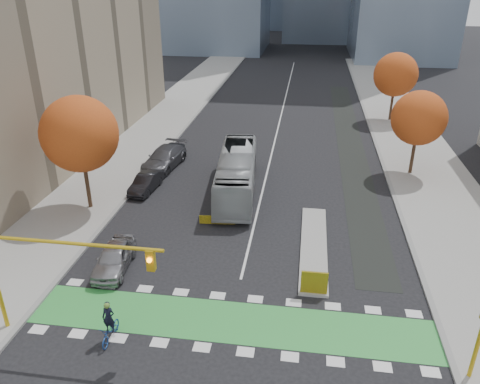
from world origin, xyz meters
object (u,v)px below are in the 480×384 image
(traffic_signal_west, at_px, (43,262))
(parked_car_b, at_px, (146,183))
(hazard_board, at_px, (314,283))
(bus, at_px, (237,173))
(tree_west, at_px, (80,134))
(tree_east_near, at_px, (419,118))
(parked_car_c, at_px, (164,158))
(tree_east_far, at_px, (396,75))
(cyclist, at_px, (110,327))
(parked_car_a, at_px, (114,258))

(traffic_signal_west, distance_m, parked_car_b, 16.40)
(hazard_board, distance_m, bus, 13.47)
(tree_west, relative_size, parked_car_b, 2.04)
(tree_west, xyz_separation_m, parked_car_b, (3.00, 3.51, -4.95))
(tree_east_near, relative_size, parked_car_b, 1.75)
(tree_east_near, height_order, parked_car_c, tree_east_near)
(bus, bearing_deg, hazard_board, -68.82)
(hazard_board, relative_size, parked_car_c, 0.24)
(tree_east_far, height_order, cyclist, tree_east_far)
(cyclist, height_order, parked_car_b, cyclist)
(parked_car_a, bearing_deg, tree_west, 118.89)
(tree_west, xyz_separation_m, bus, (10.04, 4.25, -4.03))
(tree_west, bearing_deg, parked_car_c, 70.58)
(parked_car_c, bearing_deg, tree_east_near, 11.63)
(tree_east_far, bearing_deg, hazard_board, -104.12)
(cyclist, xyz_separation_m, parked_car_a, (-2.04, 5.50, 0.04))
(bus, bearing_deg, parked_car_a, -120.57)
(bus, xyz_separation_m, parked_car_a, (-5.35, -11.25, -0.85))
(tree_east_far, relative_size, traffic_signal_west, 0.90)
(bus, height_order, parked_car_b, bus)
(cyclist, bearing_deg, parked_car_c, 100.70)
(hazard_board, relative_size, parked_car_b, 0.35)
(tree_west, bearing_deg, parked_car_b, 49.46)
(traffic_signal_west, bearing_deg, cyclist, 0.24)
(parked_car_c, bearing_deg, parked_car_b, -82.43)
(tree_east_near, distance_m, cyclist, 28.67)
(parked_car_a, relative_size, parked_car_c, 0.73)
(hazard_board, bearing_deg, tree_east_far, 75.88)
(tree_west, xyz_separation_m, tree_east_near, (24.00, 10.00, -0.75))
(cyclist, xyz_separation_m, bus, (3.31, 16.75, 0.89))
(traffic_signal_west, xyz_separation_m, parked_car_b, (-1.07, 16.02, -3.37))
(tree_west, distance_m, tree_east_far, 35.73)
(parked_car_b, bearing_deg, tree_east_far, 51.58)
(tree_west, distance_m, parked_car_c, 10.20)
(tree_east_near, xyz_separation_m, bus, (-13.96, -5.75, -3.28))
(traffic_signal_west, bearing_deg, tree_east_near, 48.48)
(tree_west, bearing_deg, bus, 22.97)
(tree_east_far, relative_size, bus, 0.67)
(bus, bearing_deg, parked_car_b, -179.10)
(traffic_signal_west, relative_size, bus, 0.75)
(tree_west, height_order, parked_car_c, tree_west)
(cyclist, bearing_deg, tree_east_far, 65.86)
(traffic_signal_west, height_order, parked_car_a, traffic_signal_west)
(tree_east_far, height_order, parked_car_b, tree_east_far)
(hazard_board, relative_size, traffic_signal_west, 0.16)
(cyclist, distance_m, bus, 17.10)
(hazard_board, relative_size, bus, 0.12)
(bus, xyz_separation_m, parked_car_b, (-7.04, -0.75, -0.92))
(hazard_board, bearing_deg, cyclist, -153.12)
(parked_car_b, height_order, parked_car_c, parked_car_c)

